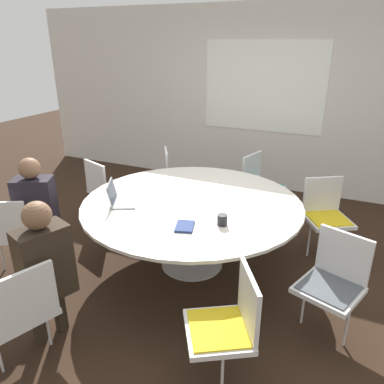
# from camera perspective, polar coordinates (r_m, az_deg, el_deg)

# --- Properties ---
(ground_plane) EXTENTS (16.00, 16.00, 0.00)m
(ground_plane) POSITION_cam_1_polar(r_m,az_deg,el_deg) (4.02, 0.00, -10.90)
(ground_plane) COLOR black
(wall_back) EXTENTS (8.00, 0.07, 2.70)m
(wall_back) POSITION_cam_1_polar(r_m,az_deg,el_deg) (5.87, 10.76, 13.57)
(wall_back) COLOR silver
(wall_back) RESTS_ON ground_plane
(conference_table) EXTENTS (2.15, 2.15, 0.72)m
(conference_table) POSITION_cam_1_polar(r_m,az_deg,el_deg) (3.71, 0.00, -2.56)
(conference_table) COLOR #B7B7BC
(conference_table) RESTS_ON ground_plane
(chair_0) EXTENTS (0.58, 0.58, 0.84)m
(chair_0) POSITION_cam_1_polar(r_m,az_deg,el_deg) (4.03, -25.75, -5.15)
(chair_0) COLOR silver
(chair_0) RESTS_ON ground_plane
(chair_1) EXTENTS (0.54, 0.56, 0.84)m
(chair_1) POSITION_cam_1_polar(r_m,az_deg,el_deg) (2.92, -24.65, -15.74)
(chair_1) COLOR silver
(chair_1) RESTS_ON ground_plane
(chair_2) EXTENTS (0.59, 0.59, 0.84)m
(chair_2) POSITION_cam_1_polar(r_m,az_deg,el_deg) (2.59, 5.57, -19.01)
(chair_2) COLOR silver
(chair_2) RESTS_ON ground_plane
(chair_3) EXTENTS (0.55, 0.54, 0.84)m
(chair_3) POSITION_cam_1_polar(r_m,az_deg,el_deg) (3.14, 20.77, -12.19)
(chair_3) COLOR silver
(chair_3) RESTS_ON ground_plane
(chair_4) EXTENTS (0.59, 0.59, 0.84)m
(chair_4) POSITION_cam_1_polar(r_m,az_deg,el_deg) (4.24, 19.71, -2.81)
(chair_4) COLOR silver
(chair_4) RESTS_ON ground_plane
(chair_5) EXTENTS (0.52, 0.54, 0.84)m
(chair_5) POSITION_cam_1_polar(r_m,az_deg,el_deg) (4.91, 10.27, 1.58)
(chair_5) COLOR silver
(chair_5) RESTS_ON ground_plane
(chair_6) EXTENTS (0.59, 0.59, 0.84)m
(chair_6) POSITION_cam_1_polar(r_m,az_deg,el_deg) (5.10, -2.46, 2.70)
(chair_6) COLOR silver
(chair_6) RESTS_ON ground_plane
(chair_7) EXTENTS (0.56, 0.55, 0.84)m
(chair_7) POSITION_cam_1_polar(r_m,az_deg,el_deg) (4.78, -13.03, 0.78)
(chair_7) COLOR silver
(chair_7) RESTS_ON ground_plane
(person_0) EXTENTS (0.42, 0.36, 1.19)m
(person_0) POSITION_cam_1_polar(r_m,az_deg,el_deg) (3.93, -22.58, -2.08)
(person_0) COLOR #231E28
(person_0) RESTS_ON ground_plane
(person_1) EXTENTS (0.34, 0.41, 1.19)m
(person_1) POSITION_cam_1_polar(r_m,az_deg,el_deg) (2.95, -21.56, -10.24)
(person_1) COLOR #2D2319
(person_1) RESTS_ON ground_plane
(laptop) EXTENTS (0.38, 0.41, 0.21)m
(laptop) POSITION_cam_1_polar(r_m,az_deg,el_deg) (3.69, -11.02, -0.91)
(laptop) COLOR #99999E
(laptop) RESTS_ON conference_table
(spiral_notebook) EXTENTS (0.21, 0.24, 0.02)m
(spiral_notebook) POSITION_cam_1_polar(r_m,az_deg,el_deg) (3.18, -1.12, -5.26)
(spiral_notebook) COLOR navy
(spiral_notebook) RESTS_ON conference_table
(coffee_cup) EXTENTS (0.09, 0.09, 0.09)m
(coffee_cup) POSITION_cam_1_polar(r_m,az_deg,el_deg) (3.21, 4.63, -4.26)
(coffee_cup) COLOR black
(coffee_cup) RESTS_ON conference_table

